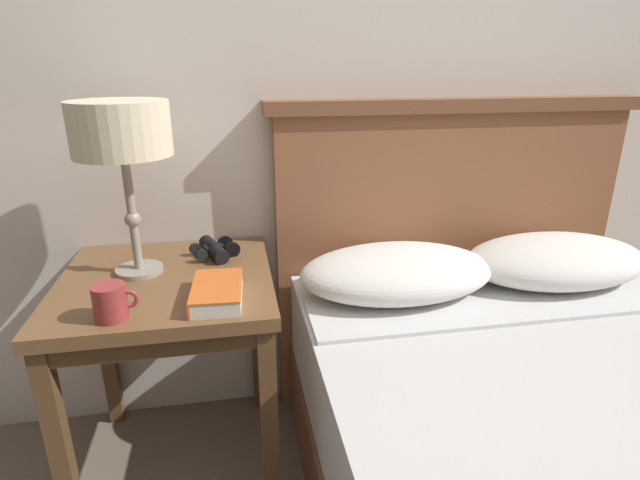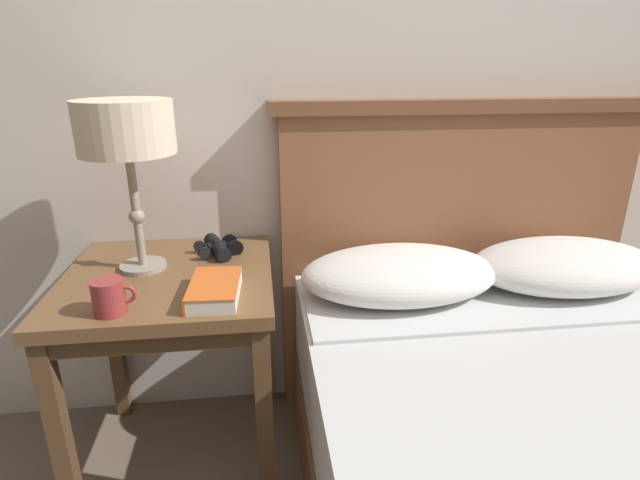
{
  "view_description": "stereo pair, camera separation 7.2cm",
  "coord_description": "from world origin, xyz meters",
  "px_view_note": "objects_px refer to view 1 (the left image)",
  "views": [
    {
      "loc": [
        -0.43,
        -0.54,
        1.22
      ],
      "look_at": [
        -0.2,
        0.72,
        0.75
      ],
      "focal_mm": 28.0,
      "sensor_mm": 36.0,
      "label": 1
    },
    {
      "loc": [
        -0.36,
        -0.56,
        1.22
      ],
      "look_at": [
        -0.2,
        0.72,
        0.75
      ],
      "focal_mm": 28.0,
      "sensor_mm": 36.0,
      "label": 2
    }
  ],
  "objects_px": {
    "nightstand": "(169,305)",
    "bed": "(576,474)",
    "table_lamp": "(121,135)",
    "book_on_nightstand": "(216,292)",
    "coffee_mug": "(111,302)",
    "binoculars_pair": "(214,249)"
  },
  "relations": [
    {
      "from": "book_on_nightstand",
      "to": "nightstand",
      "type": "bearing_deg",
      "value": 130.57
    },
    {
      "from": "table_lamp",
      "to": "binoculars_pair",
      "type": "bearing_deg",
      "value": 22.71
    },
    {
      "from": "table_lamp",
      "to": "binoculars_pair",
      "type": "height_order",
      "value": "table_lamp"
    },
    {
      "from": "table_lamp",
      "to": "bed",
      "type": "bearing_deg",
      "value": -29.72
    },
    {
      "from": "bed",
      "to": "binoculars_pair",
      "type": "relative_size",
      "value": 10.86
    },
    {
      "from": "nightstand",
      "to": "coffee_mug",
      "type": "distance_m",
      "value": 0.27
    },
    {
      "from": "binoculars_pair",
      "to": "coffee_mug",
      "type": "xyz_separation_m",
      "value": [
        -0.23,
        -0.36,
        0.02
      ]
    },
    {
      "from": "nightstand",
      "to": "table_lamp",
      "type": "height_order",
      "value": "table_lamp"
    },
    {
      "from": "nightstand",
      "to": "table_lamp",
      "type": "bearing_deg",
      "value": 146.11
    },
    {
      "from": "table_lamp",
      "to": "binoculars_pair",
      "type": "distance_m",
      "value": 0.43
    },
    {
      "from": "bed",
      "to": "coffee_mug",
      "type": "relative_size",
      "value": 17.36
    },
    {
      "from": "bed",
      "to": "book_on_nightstand",
      "type": "relative_size",
      "value": 8.52
    },
    {
      "from": "nightstand",
      "to": "bed",
      "type": "relative_size",
      "value": 0.36
    },
    {
      "from": "binoculars_pair",
      "to": "coffee_mug",
      "type": "relative_size",
      "value": 1.6
    },
    {
      "from": "book_on_nightstand",
      "to": "binoculars_pair",
      "type": "height_order",
      "value": "binoculars_pair"
    },
    {
      "from": "table_lamp",
      "to": "book_on_nightstand",
      "type": "relative_size",
      "value": 2.25
    },
    {
      "from": "nightstand",
      "to": "table_lamp",
      "type": "relative_size",
      "value": 1.37
    },
    {
      "from": "nightstand",
      "to": "coffee_mug",
      "type": "relative_size",
      "value": 6.29
    },
    {
      "from": "nightstand",
      "to": "coffee_mug",
      "type": "xyz_separation_m",
      "value": [
        -0.1,
        -0.22,
        0.13
      ]
    },
    {
      "from": "book_on_nightstand",
      "to": "coffee_mug",
      "type": "bearing_deg",
      "value": -167.25
    },
    {
      "from": "bed",
      "to": "table_lamp",
      "type": "distance_m",
      "value": 1.39
    },
    {
      "from": "coffee_mug",
      "to": "nightstand",
      "type": "bearing_deg",
      "value": 66.5
    }
  ]
}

